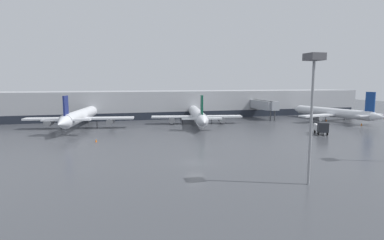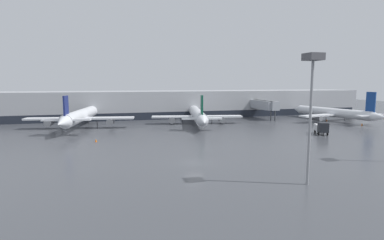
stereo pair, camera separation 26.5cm
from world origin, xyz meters
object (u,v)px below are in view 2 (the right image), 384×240
object	(u,v)px
parked_jet_1	(197,115)
apron_light_mast_1	(312,79)
parked_jet_2	(80,116)
parked_jet_0	(335,113)
service_truck_1	(322,128)
traffic_cone_2	(96,140)
traffic_cone_1	(327,120)
traffic_cone_0	(362,124)

from	to	relation	value
parked_jet_1	apron_light_mast_1	xyz separation A→B (m)	(-2.08, -53.79, 9.48)
parked_jet_2	apron_light_mast_1	size ratio (longest dim) A/B	2.23
parked_jet_0	service_truck_1	distance (m)	28.40
parked_jet_0	traffic_cone_2	distance (m)	71.86
parked_jet_2	traffic_cone_1	xyz separation A→B (m)	(72.45, -3.57, -2.89)
parked_jet_2	apron_light_mast_1	xyz separation A→B (m)	(29.76, -52.73, 8.94)
parked_jet_2	traffic_cone_2	bearing A→B (deg)	-157.06
traffic_cone_2	apron_light_mast_1	xyz separation A→B (m)	(24.99, -33.03, 11.81)
service_truck_1	traffic_cone_1	xyz separation A→B (m)	(17.92, 20.18, -1.26)
parked_jet_0	parked_jet_1	size ratio (longest dim) A/B	0.86
traffic_cone_1	apron_light_mast_1	size ratio (longest dim) A/B	0.04
traffic_cone_0	apron_light_mast_1	size ratio (longest dim) A/B	0.05
parked_jet_2	traffic_cone_1	size ratio (longest dim) A/B	56.04
traffic_cone_0	traffic_cone_2	xyz separation A→B (m)	(-70.32, -5.23, -0.06)
service_truck_1	apron_light_mast_1	bearing A→B (deg)	-16.14
parked_jet_2	traffic_cone_2	size ratio (longest dim) A/B	51.82
parked_jet_1	traffic_cone_2	world-z (taller)	parked_jet_1
parked_jet_1	parked_jet_2	bearing A→B (deg)	102.82
parked_jet_1	apron_light_mast_1	size ratio (longest dim) A/B	2.55
parked_jet_0	traffic_cone_0	distance (m)	10.77
parked_jet_1	traffic_cone_2	xyz separation A→B (m)	(-27.08, -20.77, -2.33)
traffic_cone_2	parked_jet_1	bearing A→B (deg)	37.49
traffic_cone_1	traffic_cone_2	distance (m)	69.57
traffic_cone_1	parked_jet_0	bearing A→B (deg)	-8.46
parked_jet_0	parked_jet_2	xyz separation A→B (m)	(-74.84, 3.92, 0.63)
parked_jet_0	traffic_cone_0	size ratio (longest dim) A/B	42.81
service_truck_1	traffic_cone_2	distance (m)	49.94
parked_jet_1	parked_jet_2	world-z (taller)	parked_jet_2
parked_jet_1	traffic_cone_1	bearing A→B (deg)	-85.60
service_truck_1	apron_light_mast_1	world-z (taller)	apron_light_mast_1
service_truck_1	traffic_cone_2	size ratio (longest dim) A/B	8.55
traffic_cone_0	traffic_cone_1	size ratio (longest dim) A/B	1.29
traffic_cone_2	parked_jet_2	bearing A→B (deg)	103.61
parked_jet_0	parked_jet_2	size ratio (longest dim) A/B	0.99
traffic_cone_0	parked_jet_0	bearing A→B (deg)	91.32
parked_jet_2	traffic_cone_0	xyz separation A→B (m)	(75.09, -14.47, -2.80)
parked_jet_1	service_truck_1	size ratio (longest dim) A/B	6.92
traffic_cone_1	traffic_cone_0	bearing A→B (deg)	-76.39
traffic_cone_2	parked_jet_0	bearing A→B (deg)	12.69
parked_jet_1	apron_light_mast_1	world-z (taller)	apron_light_mast_1
parked_jet_1	parked_jet_2	size ratio (longest dim) A/B	1.14
service_truck_1	parked_jet_0	bearing A→B (deg)	158.67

